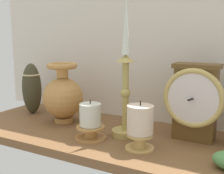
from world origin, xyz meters
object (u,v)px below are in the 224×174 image
(pillar_candle_front, at_px, (90,122))
(tall_ceramic_vase, at_px, (32,88))
(brass_vase_bulbous, at_px, (63,96))
(mantel_clock, at_px, (195,101))
(candlestick_tall_left, at_px, (126,86))
(pillar_candle_near_clock, at_px, (140,125))

(pillar_candle_front, xyz_separation_m, tall_ceramic_vase, (-0.33, 0.12, 0.05))
(brass_vase_bulbous, xyz_separation_m, pillar_candle_front, (0.16, -0.08, -0.04))
(pillar_candle_front, bearing_deg, mantel_clock, 26.17)
(candlestick_tall_left, bearing_deg, tall_ceramic_vase, 172.80)
(brass_vase_bulbous, bearing_deg, candlestick_tall_left, -4.45)
(pillar_candle_front, xyz_separation_m, pillar_candle_near_clock, (0.15, -0.00, 0.02))
(mantel_clock, xyz_separation_m, tall_ceramic_vase, (-0.59, -0.01, -0.02))
(mantel_clock, xyz_separation_m, candlestick_tall_left, (-0.18, -0.06, 0.03))
(brass_vase_bulbous, relative_size, tall_ceramic_vase, 1.07)
(brass_vase_bulbous, distance_m, pillar_candle_near_clock, 0.33)
(mantel_clock, relative_size, pillar_candle_front, 1.90)
(tall_ceramic_vase, bearing_deg, pillar_candle_near_clock, -14.15)
(candlestick_tall_left, distance_m, pillar_candle_near_clock, 0.13)
(brass_vase_bulbous, xyz_separation_m, pillar_candle_near_clock, (0.31, -0.09, -0.03))
(pillar_candle_near_clock, bearing_deg, candlestick_tall_left, 136.81)
(candlestick_tall_left, xyz_separation_m, brass_vase_bulbous, (-0.24, 0.02, -0.06))
(brass_vase_bulbous, bearing_deg, pillar_candle_near_clock, -15.81)
(candlestick_tall_left, bearing_deg, brass_vase_bulbous, 175.55)
(mantel_clock, height_order, pillar_candle_front, mantel_clock)
(pillar_candle_front, height_order, tall_ceramic_vase, tall_ceramic_vase)
(mantel_clock, distance_m, pillar_candle_front, 0.29)
(mantel_clock, relative_size, tall_ceramic_vase, 1.14)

